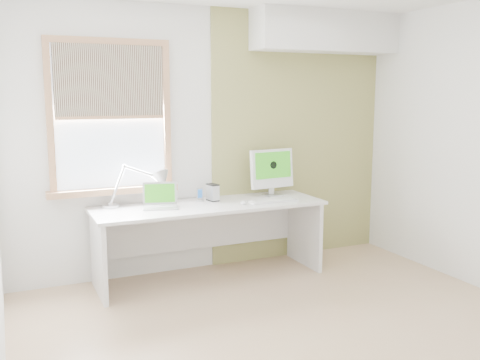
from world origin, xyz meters
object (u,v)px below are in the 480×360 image
external_drive (213,192)px  desk_lamp (152,183)px  desk (207,223)px  imac (272,170)px  laptop (160,201)px

external_drive → desk_lamp: bearing=174.2°
desk → external_drive: (0.09, 0.08, 0.28)m
desk_lamp → external_drive: desk_lamp is taller
desk_lamp → external_drive: bearing=-5.8°
external_drive → imac: size_ratio=0.34×
desk → laptop: 0.52m
desk_lamp → imac: bearing=-1.6°
laptop → external_drive: laptop is taller
laptop → desk_lamp: bearing=104.7°
desk → desk_lamp: (-0.49, 0.14, 0.40)m
desk_lamp → external_drive: (0.58, -0.06, -0.12)m
imac → external_drive: bearing=-177.8°
imac → laptop: bearing=-175.5°
desk → laptop: (-0.46, 0.01, 0.25)m
laptop → imac: 1.23m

